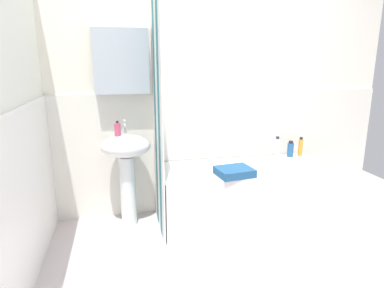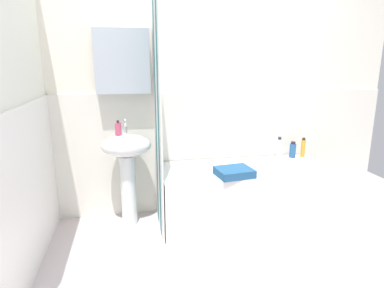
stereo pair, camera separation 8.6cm
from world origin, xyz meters
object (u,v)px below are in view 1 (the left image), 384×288
Objects in this scene: sink at (126,160)px; lotion_bottle at (301,147)px; towel_folded at (234,172)px; soap_dispenser at (118,129)px; body_wash_bottle at (290,149)px; conditioner_bottle at (277,147)px; bathtub at (244,193)px.

sink reaches higher than lotion_bottle.
sink is 2.86× the size of towel_folded.
lotion_bottle is at bearing 2.68° from soap_dispenser.
soap_dispenser is 0.80× the size of body_wash_bottle.
body_wash_bottle is at bearing -8.08° from conditioner_bottle.
sink is 1.53m from conditioner_bottle.
body_wash_bottle is 0.77× the size of conditioner_bottle.
towel_folded is at bearing -20.41° from sink.
body_wash_bottle is at bearing 21.27° from bathtub.
body_wash_bottle is 0.88m from towel_folded.
lotion_bottle is at bearing 26.06° from towel_folded.
lotion_bottle is 1.21× the size of body_wash_bottle.
towel_folded is (-0.62, -0.45, -0.07)m from conditioner_bottle.
bathtub is (1.15, -0.14, -0.65)m from soap_dispenser.
soap_dispenser is 0.66× the size of lotion_bottle.
bathtub is 0.40m from towel_folded.
sink is 1.78m from lotion_bottle.
soap_dispenser reaches higher than body_wash_bottle.
conditioner_bottle is at bearing 29.29° from bathtub.
body_wash_bottle is (0.58, 0.23, 0.34)m from bathtub.
soap_dispenser is at bearing 173.85° from sink.
bathtub is at bearing -6.95° from soap_dispenser.
sink is 5.16× the size of body_wash_bottle.
soap_dispenser reaches higher than lotion_bottle.
sink is at bearing -175.75° from conditioner_bottle.
towel_folded is at bearing -131.88° from bathtub.
lotion_bottle is at bearing 18.02° from bathtub.
lotion_bottle is (1.78, 0.09, -0.01)m from sink.
soap_dispenser reaches higher than conditioner_bottle.
bathtub is 9.60× the size of body_wash_bottle.
sink reaches higher than conditioner_bottle.
conditioner_bottle reaches higher than body_wash_bottle.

